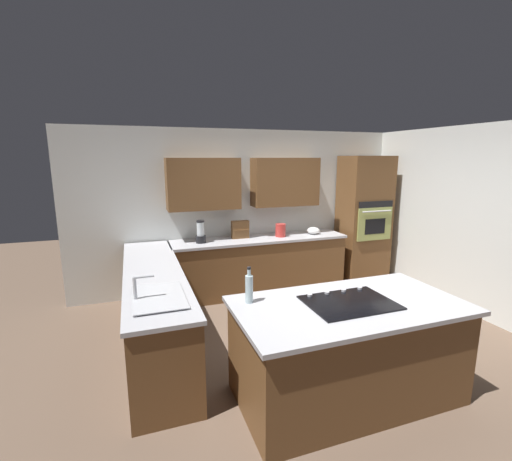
% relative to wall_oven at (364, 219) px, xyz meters
% --- Properties ---
extents(ground_plane, '(14.00, 14.00, 0.00)m').
position_rel_wall_oven_xyz_m(ground_plane, '(1.85, 1.72, -1.09)').
color(ground_plane, brown).
extents(wall_back, '(6.00, 0.44, 2.60)m').
position_rel_wall_oven_xyz_m(wall_back, '(1.92, -0.32, 0.33)').
color(wall_back, silver).
rests_on(wall_back, ground).
extents(wall_left, '(0.10, 4.00, 2.60)m').
position_rel_wall_oven_xyz_m(wall_left, '(-0.60, 1.42, 0.21)').
color(wall_left, silver).
rests_on(wall_left, ground).
extents(lower_cabinets_back, '(2.80, 0.60, 0.86)m').
position_rel_wall_oven_xyz_m(lower_cabinets_back, '(1.95, -0.00, -0.66)').
color(lower_cabinets_back, brown).
rests_on(lower_cabinets_back, ground).
extents(countertop_back, '(2.84, 0.64, 0.04)m').
position_rel_wall_oven_xyz_m(countertop_back, '(1.95, -0.00, -0.21)').
color(countertop_back, '#B2B2B7').
rests_on(countertop_back, lower_cabinets_back).
extents(lower_cabinets_side, '(0.60, 2.90, 0.86)m').
position_rel_wall_oven_xyz_m(lower_cabinets_side, '(3.67, 1.17, -0.66)').
color(lower_cabinets_side, brown).
rests_on(lower_cabinets_side, ground).
extents(countertop_side, '(0.64, 2.94, 0.04)m').
position_rel_wall_oven_xyz_m(countertop_side, '(3.67, 1.17, -0.21)').
color(countertop_side, '#B2B2B7').
rests_on(countertop_side, lower_cabinets_side).
extents(island_base, '(1.95, 1.00, 0.86)m').
position_rel_wall_oven_xyz_m(island_base, '(2.10, 2.71, -0.66)').
color(island_base, brown).
rests_on(island_base, ground).
extents(island_top, '(2.03, 1.08, 0.04)m').
position_rel_wall_oven_xyz_m(island_top, '(2.10, 2.71, -0.21)').
color(island_top, '#B2B2B7').
rests_on(island_top, island_base).
extents(wall_oven, '(0.80, 0.66, 2.19)m').
position_rel_wall_oven_xyz_m(wall_oven, '(0.00, 0.00, 0.00)').
color(wall_oven, brown).
rests_on(wall_oven, ground).
extents(sink_unit, '(0.46, 0.70, 0.23)m').
position_rel_wall_oven_xyz_m(sink_unit, '(3.68, 2.04, -0.18)').
color(sink_unit, '#515456').
rests_on(sink_unit, countertop_side).
extents(cooktop, '(0.76, 0.56, 0.03)m').
position_rel_wall_oven_xyz_m(cooktop, '(2.10, 2.71, -0.19)').
color(cooktop, black).
rests_on(cooktop, island_top).
extents(blender, '(0.15, 0.15, 0.34)m').
position_rel_wall_oven_xyz_m(blender, '(2.90, 0.02, -0.05)').
color(blender, black).
rests_on(blender, countertop_back).
extents(mixing_bowl, '(0.21, 0.21, 0.11)m').
position_rel_wall_oven_xyz_m(mixing_bowl, '(1.00, 0.02, -0.14)').
color(mixing_bowl, white).
rests_on(mixing_bowl, countertop_back).
extents(spice_rack, '(0.27, 0.11, 0.28)m').
position_rel_wall_oven_xyz_m(spice_rack, '(2.25, -0.08, -0.05)').
color(spice_rack, brown).
rests_on(spice_rack, countertop_back).
extents(kettle, '(0.17, 0.17, 0.21)m').
position_rel_wall_oven_xyz_m(kettle, '(1.60, 0.02, -0.09)').
color(kettle, red).
rests_on(kettle, countertop_back).
extents(oil_bottle, '(0.07, 0.07, 0.33)m').
position_rel_wall_oven_xyz_m(oil_bottle, '(2.92, 2.40, -0.06)').
color(oil_bottle, silver).
rests_on(oil_bottle, island_top).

